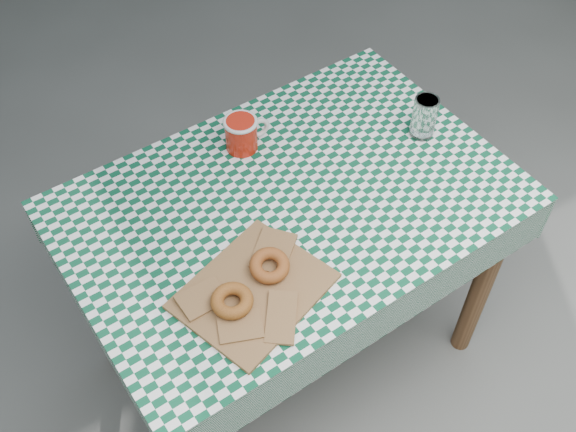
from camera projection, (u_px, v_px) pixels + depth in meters
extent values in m
plane|color=#53534E|center=(264.00, 385.00, 2.18)|extent=(60.00, 60.00, 0.00)
cube|color=brown|center=(290.00, 286.00, 1.98)|extent=(1.16, 0.84, 0.75)
cube|color=#0B472C|center=(290.00, 201.00, 1.69)|extent=(1.19, 0.86, 0.01)
cube|color=olive|center=(254.00, 290.00, 1.50)|extent=(0.39, 0.35, 0.02)
torus|color=brown|center=(232.00, 301.00, 1.46)|extent=(0.10, 0.10, 0.03)
torus|color=brown|center=(270.00, 266.00, 1.52)|extent=(0.12, 0.12, 0.03)
cylinder|color=white|center=(424.00, 117.00, 1.79)|extent=(0.08, 0.08, 0.12)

